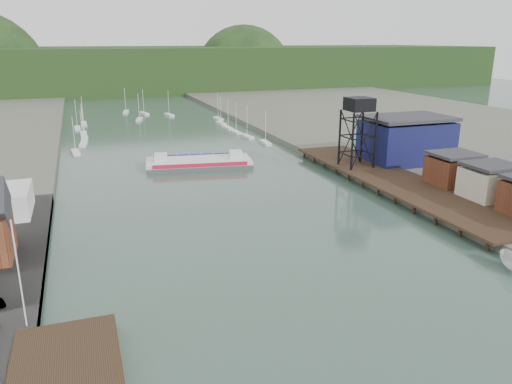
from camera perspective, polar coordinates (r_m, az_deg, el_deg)
ground at (r=58.09m, az=10.24°, el=-15.28°), size 600.00×600.00×0.00m
east_land at (r=172.25m, az=24.09°, el=5.27°), size 120.00×400.00×3.20m
west_stage at (r=51.80m, az=-20.85°, el=-19.50°), size 10.00×18.00×1.80m
east_pier at (r=111.05m, az=15.59°, el=1.32°), size 14.00×70.00×2.45m
flagpole at (r=57.57m, az=-25.47°, el=-8.50°), size 0.16×0.16×12.00m
lift_tower at (r=117.96m, az=11.70°, el=9.32°), size 6.50×6.50×16.00m
blue_shed at (r=129.20m, az=16.77°, el=5.74°), size 20.50×14.50×11.30m
town_buildings at (r=100.20m, az=27.11°, el=-0.03°), size 9.00×38.00×6.00m
marina_sailboats at (r=184.93m, az=-11.36°, el=7.24°), size 57.71×92.65×0.90m
distant_hills at (r=344.77m, az=-16.30°, el=13.00°), size 500.00×120.00×80.00m
chain_ferry at (r=126.65m, az=-6.53°, el=3.36°), size 27.32×14.24×3.75m
motorboat at (r=78.21m, az=27.23°, el=-7.23°), size 4.61×6.43×2.33m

